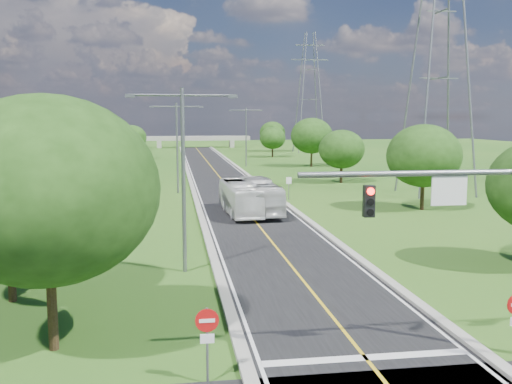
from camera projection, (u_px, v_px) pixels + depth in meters
ground at (220, 178)px, 79.35m from camera, size 260.00×260.00×0.00m
road at (217, 174)px, 85.23m from camera, size 8.00×150.00×0.06m
curb_left at (188, 174)px, 84.61m from camera, size 0.50×150.00×0.22m
curb_right at (245, 173)px, 85.84m from camera, size 0.50×150.00×0.22m
signal_mast at (478, 222)px, 19.42m from camera, size 8.54×0.33×7.20m
do_not_enter_left at (207, 330)px, 17.97m from camera, size 0.76×0.11×2.50m
speed_limit_sign at (289, 184)px, 58.30m from camera, size 0.55×0.09×2.40m
overpass at (196, 139)px, 157.50m from camera, size 30.00×3.00×3.20m
streetlight_near_left at (183, 164)px, 30.63m from camera, size 5.90×0.25×10.00m
streetlight_mid_left at (177, 140)px, 62.99m from camera, size 5.90×0.25×10.00m
streetlight_far_right at (246, 132)px, 97.10m from camera, size 5.90×0.25×10.00m
power_tower_near at (439, 65)px, 61.09m from camera, size 9.00×6.40×28.00m
power_tower_far at (309, 93)px, 135.23m from camera, size 9.00×6.40×28.00m
tree_la at (6, 188)px, 25.63m from camera, size 7.14×7.14×8.30m
tree_lb at (52, 165)px, 45.04m from camera, size 6.30×6.30×7.33m
tree_lc at (99, 142)px, 66.64m from camera, size 7.56×7.56×8.79m
tree_ld at (105, 139)px, 89.97m from camera, size 6.72×6.72×7.82m
tree_le at (132, 138)px, 113.95m from camera, size 5.88×5.88×6.84m
tree_lf at (47, 190)px, 20.10m from camera, size 7.98×7.98×9.28m
tree_rb at (424, 156)px, 51.60m from camera, size 6.72×6.72×7.82m
tree_rc at (342, 149)px, 73.11m from camera, size 5.88×5.88×6.84m
tree_rd at (312, 136)px, 96.82m from camera, size 7.14×7.14×8.30m
tree_re at (273, 138)px, 120.16m from camera, size 5.46×5.46×6.35m
tree_rf at (272, 133)px, 140.20m from camera, size 6.30×6.30×7.33m
bus_outbound at (260, 196)px, 50.16m from camera, size 2.73×10.54×2.92m
bus_inbound at (240, 198)px, 49.59m from camera, size 2.83×10.26×2.83m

